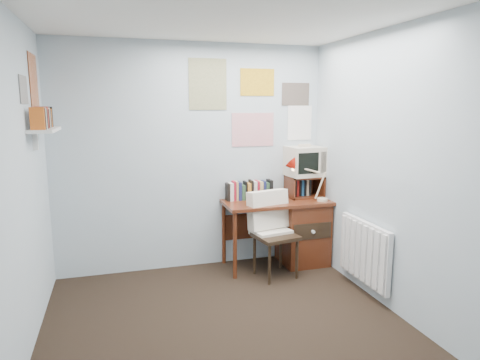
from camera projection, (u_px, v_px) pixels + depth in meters
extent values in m
plane|color=black|center=(236.00, 345.00, 3.31)|extent=(3.50, 3.50, 0.00)
cube|color=#B0BFC9|center=(193.00, 158.00, 4.75)|extent=(3.00, 0.02, 2.50)
cube|color=#B0BFC9|center=(6.00, 199.00, 2.67)|extent=(0.02, 3.50, 2.50)
cube|color=#B0BFC9|center=(411.00, 177.00, 3.51)|extent=(0.02, 3.50, 2.50)
cube|color=white|center=(236.00, 4.00, 2.87)|extent=(3.00, 3.50, 0.02)
cube|color=#572614|center=(277.00, 202.00, 4.83)|extent=(1.20, 0.55, 0.03)
cube|color=#572614|center=(303.00, 232.00, 4.99)|extent=(0.50, 0.50, 0.72)
cylinder|color=#572614|center=(235.00, 246.00, 4.51)|extent=(0.04, 0.04, 0.72)
cylinder|color=#572614|center=(224.00, 233.00, 4.96)|extent=(0.04, 0.04, 0.72)
cube|color=#572614|center=(249.00, 226.00, 5.05)|extent=(0.64, 0.02, 0.30)
cube|color=black|center=(276.00, 236.00, 4.56)|extent=(0.53, 0.51, 0.89)
cube|color=#B4180C|center=(323.00, 182.00, 4.79)|extent=(0.36, 0.33, 0.43)
cube|color=#572614|center=(304.00, 186.00, 5.02)|extent=(0.40, 0.30, 0.25)
cube|color=beige|center=(304.00, 160.00, 4.98)|extent=(0.42, 0.40, 0.37)
cube|color=#572614|center=(252.00, 189.00, 4.91)|extent=(0.60, 0.14, 0.22)
cube|color=white|center=(365.00, 252.00, 4.17)|extent=(0.09, 0.80, 0.60)
cube|color=white|center=(45.00, 130.00, 3.67)|extent=(0.20, 0.62, 0.24)
cube|color=white|center=(253.00, 103.00, 4.83)|extent=(1.20, 0.01, 0.90)
cube|color=white|center=(29.00, 84.00, 3.58)|extent=(0.01, 0.70, 0.60)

